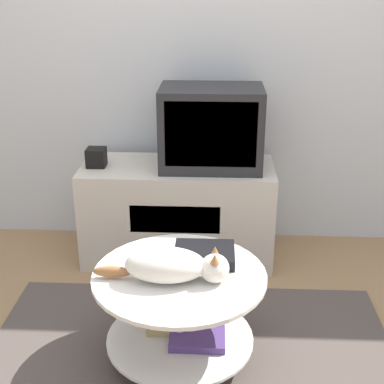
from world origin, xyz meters
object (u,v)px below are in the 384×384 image
object	(u,v)px
cat	(172,266)
dvd_box	(204,255)
speaker	(96,157)
tv	(211,128)

from	to	relation	value
cat	dvd_box	bearing A→B (deg)	54.53
dvd_box	cat	xyz separation A→B (m)	(-0.12, -0.17, 0.04)
speaker	tv	bearing A→B (deg)	2.65
dvd_box	cat	size ratio (longest dim) A/B	0.47
tv	cat	world-z (taller)	tv
speaker	dvd_box	distance (m)	1.01
speaker	cat	distance (m)	1.08
speaker	dvd_box	xyz separation A→B (m)	(0.62, -0.78, -0.16)
tv	speaker	distance (m)	0.65
speaker	dvd_box	size ratio (longest dim) A/B	0.40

